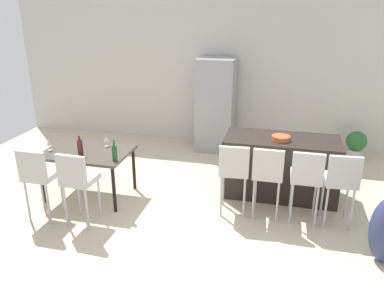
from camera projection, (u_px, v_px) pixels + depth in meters
ground_plane at (219, 214)px, 5.40m from camera, size 10.00×10.00×0.00m
back_wall at (247, 76)px, 7.64m from camera, size 10.00×0.12×2.90m
kitchen_island at (280, 166)px, 5.83m from camera, size 1.70×0.78×0.92m
bar_chair_left at (234, 168)px, 5.18m from camera, size 0.43×0.43×1.05m
bar_chair_middle at (268, 171)px, 5.08m from camera, size 0.40×0.40×1.05m
bar_chair_right at (306, 175)px, 4.97m from camera, size 0.40×0.40×1.05m
bar_chair_far at (341, 179)px, 4.87m from camera, size 0.43×0.43×1.05m
dining_table at (87, 155)px, 5.70m from camera, size 1.27×0.86×0.74m
dining_chair_near at (38, 173)px, 5.03m from camera, size 0.40×0.40×1.05m
dining_chair_far at (77, 178)px, 4.90m from camera, size 0.42×0.42×1.05m
wine_bottle_far at (115, 153)px, 5.28m from camera, size 0.07×0.07×0.31m
wine_bottle_inner at (80, 148)px, 5.46m from camera, size 0.08×0.08×0.30m
wine_glass_left at (106, 139)px, 5.82m from camera, size 0.07×0.07×0.17m
wine_glass_middle at (49, 143)px, 5.66m from camera, size 0.07×0.07×0.17m
refrigerator at (216, 105)px, 7.54m from camera, size 0.72×0.68×1.84m
fruit_bowl at (281, 138)px, 5.57m from camera, size 0.27×0.27×0.07m
potted_plant at (356, 144)px, 7.14m from camera, size 0.37×0.37×0.58m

